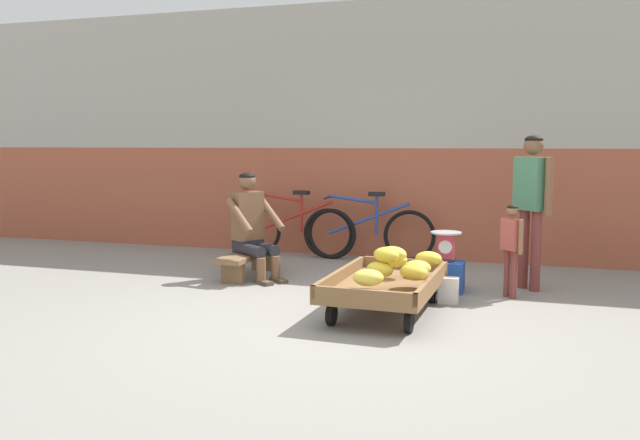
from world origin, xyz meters
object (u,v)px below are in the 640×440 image
Objects in this scene: banana_cart at (385,286)px; customer_adult at (532,194)px; low_bench at (248,258)px; vendor_seated at (252,226)px; bicycle_far_left at (368,232)px; bicycle_near_left at (294,229)px; customer_child at (511,241)px; plastic_crate at (445,276)px; shopping_bag at (448,290)px; weighing_scale at (446,246)px.

customer_adult is (1.18, 1.34, 0.71)m from banana_cart.
vendor_seated reaches higher than low_bench.
bicycle_far_left reaches higher than low_bench.
bicycle_near_left is 1.09× the size of customer_adult.
customer_child is at bearing -111.87° from customer_adult.
low_bench is at bearing 177.56° from plastic_crate.
low_bench is 2.31m from shopping_bag.
bicycle_far_left is at bearing 127.64° from plastic_crate.
customer_adult is at bearing -30.40° from bicycle_far_left.
shopping_bag is at bearing -14.29° from low_bench.
customer_adult is 1.36m from shopping_bag.
banana_cart reaches higher than shopping_bag.
customer_adult is (2.88, -1.09, 0.60)m from bicycle_near_left.
plastic_crate is 1.20× the size of weighing_scale.
low_bench reaches higher than shopping_bag.
customer_child is at bearing 42.17° from banana_cart.
shopping_bag is at bearing -58.01° from bicycle_far_left.
weighing_scale is 0.20× the size of customer_adult.
bicycle_far_left is 6.91× the size of shopping_bag.
low_bench is 0.67× the size of bicycle_far_left.
plastic_crate reaches higher than shopping_bag.
vendor_seated is 1.72m from bicycle_far_left.
banana_cart is at bearing -31.88° from low_bench.
bicycle_near_left is 0.97m from bicycle_far_left.
plastic_crate is at bearing 172.14° from customer_child.
low_bench is at bearing -92.29° from bicycle_near_left.
bicycle_far_left is (-1.13, 1.46, 0.20)m from plastic_crate.
banana_cart is at bearing -54.99° from bicycle_near_left.
bicycle_near_left reaches higher than plastic_crate.
banana_cart is 6.12× the size of shopping_bag.
low_bench is 4.60× the size of shopping_bag.
vendor_seated is at bearing 178.86° from plastic_crate.
banana_cart is 1.66× the size of customer_child.
shopping_bag is at bearing -143.47° from customer_child.
bicycle_far_left is at bearing 53.28° from low_bench.
customer_adult is (2.86, 0.30, 0.38)m from vendor_seated.
shopping_bag is at bearing -13.50° from vendor_seated.
bicycle_far_left is at bearing 106.57° from banana_cart.
customer_adult is (1.91, -1.12, 0.60)m from bicycle_far_left.
banana_cart is at bearing -111.58° from weighing_scale.
banana_cart is at bearing -137.83° from customer_child.
low_bench is 1.25× the size of customer_child.
customer_child is at bearing -41.60° from bicycle_far_left.
weighing_scale reaches higher than shopping_bag.
plastic_crate is at bearing -156.61° from customer_adult.
low_bench is at bearing -126.72° from bicycle_far_left.
low_bench is at bearing 145.30° from vendor_seated.
customer_child is (0.61, -0.08, 0.40)m from plastic_crate.
plastic_crate is at bearing -52.36° from bicycle_far_left.
vendor_seated is 1.40m from bicycle_near_left.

